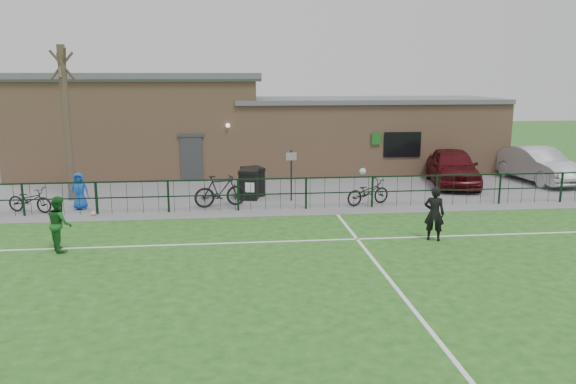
{
  "coord_description": "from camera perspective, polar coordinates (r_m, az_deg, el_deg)",
  "views": [
    {
      "loc": [
        -1.87,
        -12.03,
        4.91
      ],
      "look_at": [
        0.0,
        5.0,
        1.3
      ],
      "focal_mm": 35.0,
      "sensor_mm": 36.0,
      "label": 1
    }
  ],
  "objects": [
    {
      "name": "bicycle_c",
      "position": [
        22.21,
        -24.75,
        -0.74
      ],
      "size": [
        1.82,
        1.1,
        0.9
      ],
      "primitive_type": "imported",
      "rotation": [
        0.0,
        0.0,
        1.26
      ],
      "color": "black",
      "rests_on": "paving_strip"
    },
    {
      "name": "outfield_player",
      "position": [
        17.08,
        -22.19,
        -2.98
      ],
      "size": [
        0.87,
        0.95,
        1.57
      ],
      "primitive_type": "imported",
      "rotation": [
        0.0,
        0.0,
        2.03
      ],
      "color": "#1B5F21",
      "rests_on": "ground"
    },
    {
      "name": "car_silver",
      "position": [
        28.33,
        24.01,
        2.55
      ],
      "size": [
        2.2,
        4.97,
        1.59
      ],
      "primitive_type": "imported",
      "rotation": [
        0.0,
        0.0,
        0.11
      ],
      "color": "#A2A5A9",
      "rests_on": "paving_strip"
    },
    {
      "name": "ball_ground",
      "position": [
        20.92,
        -19.17,
        -2.07
      ],
      "size": [
        0.2,
        0.2,
        0.2
      ],
      "primitive_type": "sphere",
      "color": "silver",
      "rests_on": "ground"
    },
    {
      "name": "car_maroon",
      "position": [
        26.16,
        16.37,
        2.47
      ],
      "size": [
        2.96,
        5.13,
        1.64
      ],
      "primitive_type": "imported",
      "rotation": [
        0.0,
        0.0,
        -0.22
      ],
      "color": "#4B0D13",
      "rests_on": "paving_strip"
    },
    {
      "name": "spectator_child",
      "position": [
        21.92,
        -20.43,
        0.09
      ],
      "size": [
        0.68,
        0.46,
        1.37
      ],
      "primitive_type": "imported",
      "rotation": [
        0.0,
        0.0,
        0.03
      ],
      "color": "blue",
      "rests_on": "paving_strip"
    },
    {
      "name": "pitch_line_touch",
      "position": [
        20.51,
        -0.86,
        -1.94
      ],
      "size": [
        28.0,
        0.1,
        0.01
      ],
      "primitive_type": "cube",
      "color": "white",
      "rests_on": "ground"
    },
    {
      "name": "ground",
      "position": [
        13.12,
        2.42,
        -10.08
      ],
      "size": [
        90.0,
        90.0,
        0.0
      ],
      "primitive_type": "plane",
      "color": "#205418",
      "rests_on": "ground"
    },
    {
      "name": "sign_post",
      "position": [
        21.93,
        0.33,
        1.68
      ],
      "size": [
        0.07,
        0.07,
        2.0
      ],
      "primitive_type": "cylinder",
      "rotation": [
        0.0,
        0.0,
        -0.17
      ],
      "color": "black",
      "rests_on": "paving_strip"
    },
    {
      "name": "bare_tree",
      "position": [
        23.42,
        -21.56,
        6.4
      ],
      "size": [
        0.3,
        0.3,
        6.0
      ],
      "primitive_type": "cylinder",
      "color": "#46372A",
      "rests_on": "ground"
    },
    {
      "name": "goalkeeper_kick",
      "position": [
        17.37,
        14.43,
        -2.01
      ],
      "size": [
        2.03,
        3.04,
        1.79
      ],
      "color": "black",
      "rests_on": "ground"
    },
    {
      "name": "perimeter_fence",
      "position": [
        20.57,
        -0.91,
        -0.2
      ],
      "size": [
        28.0,
        0.1,
        1.2
      ],
      "primitive_type": "cube",
      "color": "black",
      "rests_on": "ground"
    },
    {
      "name": "pitch_line_mid",
      "position": [
        16.86,
        0.37,
        -5.01
      ],
      "size": [
        28.0,
        0.1,
        0.01
      ],
      "primitive_type": "cube",
      "color": "white",
      "rests_on": "ground"
    },
    {
      "name": "pitch_line_perp",
      "position": [
        13.55,
        10.93,
        -9.55
      ],
      "size": [
        0.1,
        16.0,
        0.01
      ],
      "primitive_type": "cube",
      "color": "white",
      "rests_on": "ground"
    },
    {
      "name": "clubhouse",
      "position": [
        28.67,
        -4.3,
        6.49
      ],
      "size": [
        24.25,
        5.4,
        4.96
      ],
      "color": "tan",
      "rests_on": "ground"
    },
    {
      "name": "wheelie_bin_right",
      "position": [
        22.37,
        -3.96,
        0.68
      ],
      "size": [
        0.87,
        0.95,
        1.09
      ],
      "primitive_type": "cube",
      "rotation": [
        0.0,
        0.0,
        -0.2
      ],
      "color": "black",
      "rests_on": "paving_strip"
    },
    {
      "name": "bicycle_e",
      "position": [
        21.56,
        8.12,
        -0.01
      ],
      "size": [
        1.96,
        1.26,
        0.97
      ],
      "primitive_type": "imported",
      "rotation": [
        0.0,
        0.0,
        1.93
      ],
      "color": "black",
      "rests_on": "paving_strip"
    },
    {
      "name": "paving_strip",
      "position": [
        26.06,
        -2.04,
        1.05
      ],
      "size": [
        34.0,
        13.0,
        0.02
      ],
      "primitive_type": "cube",
      "color": "slate",
      "rests_on": "ground"
    },
    {
      "name": "wheelie_bin_left",
      "position": [
        22.97,
        -3.59,
        0.97
      ],
      "size": [
        0.96,
        1.02,
        1.09
      ],
      "primitive_type": "cube",
      "rotation": [
        0.0,
        0.0,
        0.36
      ],
      "color": "black",
      "rests_on": "paving_strip"
    },
    {
      "name": "bicycle_d",
      "position": [
        21.15,
        -6.88,
        0.1
      ],
      "size": [
        2.07,
        1.03,
        1.2
      ],
      "primitive_type": "imported",
      "rotation": [
        0.0,
        0.0,
        1.82
      ],
      "color": "black",
      "rests_on": "paving_strip"
    }
  ]
}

